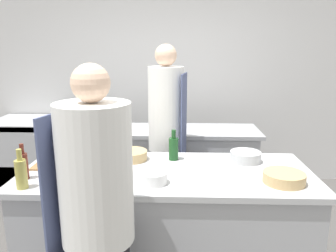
{
  "coord_description": "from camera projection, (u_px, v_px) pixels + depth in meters",
  "views": [
    {
      "loc": [
        0.09,
        -2.23,
        1.78
      ],
      "look_at": [
        0.0,
        0.35,
        1.16
      ],
      "focal_mm": 35.0,
      "sensor_mm": 36.0,
      "label": 1
    }
  ],
  "objects": [
    {
      "name": "cup",
      "position": [
        60.0,
        171.0,
        2.23
      ],
      "size": [
        0.09,
        0.09,
        0.1
      ],
      "color": "#B2382D",
      "rests_on": "prep_counter"
    },
    {
      "name": "pass_counter",
      "position": [
        151.0,
        168.0,
        3.7
      ],
      "size": [
        2.37,
        0.6,
        0.91
      ],
      "color": "#A8AAAF",
      "rests_on": "ground_plane"
    },
    {
      "name": "bottle_vinegar",
      "position": [
        174.0,
        148.0,
        2.59
      ],
      "size": [
        0.08,
        0.08,
        0.24
      ],
      "color": "#19471E",
      "rests_on": "prep_counter"
    },
    {
      "name": "wall_back",
      "position": [
        173.0,
        77.0,
        4.33
      ],
      "size": [
        8.0,
        0.06,
        2.8
      ],
      "color": "silver",
      "rests_on": "ground_plane"
    },
    {
      "name": "chef_at_stove",
      "position": [
        166.0,
        140.0,
        3.12
      ],
      "size": [
        0.36,
        0.35,
        1.81
      ],
      "rotation": [
        0.0,
        0.0,
        -1.73
      ],
      "color": "black",
      "rests_on": "ground_plane"
    },
    {
      "name": "bottle_sauce",
      "position": [
        23.0,
        165.0,
        2.21
      ],
      "size": [
        0.06,
        0.06,
        0.25
      ],
      "color": "#5B2319",
      "rests_on": "prep_counter"
    },
    {
      "name": "chef_at_prep_near",
      "position": [
        98.0,
        227.0,
        1.73
      ],
      "size": [
        0.43,
        0.41,
        1.71
      ],
      "rotation": [
        0.0,
        0.0,
        1.33
      ],
      "color": "black",
      "rests_on": "ground_plane"
    },
    {
      "name": "cutting_board",
      "position": [
        56.0,
        166.0,
        2.46
      ],
      "size": [
        0.33,
        0.19,
        0.01
      ],
      "color": "olive",
      "rests_on": "prep_counter"
    },
    {
      "name": "oven_range",
      "position": [
        27.0,
        154.0,
        4.21
      ],
      "size": [
        0.75,
        0.73,
        0.9
      ],
      "color": "#A8AAAF",
      "rests_on": "ground_plane"
    },
    {
      "name": "bottle_wine",
      "position": [
        89.0,
        156.0,
        2.46
      ],
      "size": [
        0.09,
        0.09,
        0.2
      ],
      "color": "silver",
      "rests_on": "prep_counter"
    },
    {
      "name": "bowl_wooden_salad",
      "position": [
        245.0,
        157.0,
        2.56
      ],
      "size": [
        0.24,
        0.24,
        0.08
      ],
      "color": "#B7BABC",
      "rests_on": "prep_counter"
    },
    {
      "name": "bottle_water",
      "position": [
        70.0,
        148.0,
        2.65
      ],
      "size": [
        0.06,
        0.06,
        0.2
      ],
      "color": "black",
      "rests_on": "prep_counter"
    },
    {
      "name": "bowl_ceramic_blue",
      "position": [
        284.0,
        178.0,
        2.15
      ],
      "size": [
        0.27,
        0.27,
        0.07
      ],
      "color": "tan",
      "rests_on": "prep_counter"
    },
    {
      "name": "bowl_mixing_large",
      "position": [
        154.0,
        178.0,
        2.15
      ],
      "size": [
        0.18,
        0.18,
        0.08
      ],
      "color": "white",
      "rests_on": "prep_counter"
    },
    {
      "name": "bowl_prep_small",
      "position": [
        131.0,
        155.0,
        2.6
      ],
      "size": [
        0.26,
        0.26,
        0.07
      ],
      "color": "tan",
      "rests_on": "prep_counter"
    },
    {
      "name": "bottle_olive_oil",
      "position": [
        21.0,
        173.0,
        2.06
      ],
      "size": [
        0.07,
        0.07,
        0.26
      ],
      "color": "#B2A84C",
      "rests_on": "prep_counter"
    },
    {
      "name": "stockpot",
      "position": [
        85.0,
        121.0,
        3.52
      ],
      "size": [
        0.3,
        0.3,
        0.21
      ],
      "color": "#A8AAAF",
      "rests_on": "pass_counter"
    },
    {
      "name": "bottle_cooking_oil",
      "position": [
        109.0,
        171.0,
        2.1
      ],
      "size": [
        0.07,
        0.07,
        0.25
      ],
      "color": "#2D5175",
      "rests_on": "prep_counter"
    },
    {
      "name": "prep_counter",
      "position": [
        166.0,
        227.0,
        2.48
      ],
      "size": [
        2.1,
        0.86,
        0.91
      ],
      "color": "#A8AAAF",
      "rests_on": "ground_plane"
    }
  ]
}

